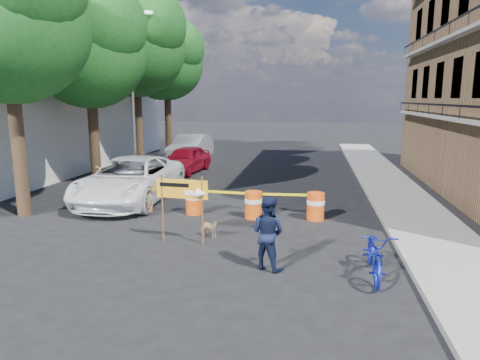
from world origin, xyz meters
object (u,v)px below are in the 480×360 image
(sedan_silver, at_px, (191,148))
(dog, at_px, (209,228))
(barrel_mid_right, at_px, (253,204))
(detour_sign, at_px, (189,194))
(barrel_mid_left, at_px, (194,200))
(sedan_red, at_px, (186,159))
(suv_white, at_px, (130,180))
(barrel_far_right, at_px, (316,206))
(bicycle, at_px, (376,231))
(barrel_far_left, at_px, (144,199))
(pedestrian, at_px, (268,233))

(sedan_silver, bearing_deg, dog, -70.88)
(barrel_mid_right, relative_size, detour_sign, 0.48)
(dog, bearing_deg, barrel_mid_left, 44.75)
(barrel_mid_left, relative_size, sedan_red, 0.22)
(dog, distance_m, suv_white, 5.49)
(barrel_far_right, height_order, detour_sign, detour_sign)
(sedan_silver, bearing_deg, barrel_far_right, -56.60)
(barrel_far_right, distance_m, bicycle, 4.58)
(dog, height_order, suv_white, suv_white)
(dog, xyz_separation_m, sedan_red, (-3.78, 10.39, 0.43))
(detour_sign, distance_m, sedan_silver, 15.79)
(barrel_mid_right, distance_m, sedan_red, 9.47)
(sedan_silver, bearing_deg, barrel_mid_right, -64.09)
(sedan_silver, bearing_deg, suv_white, -84.91)
(barrel_mid_left, relative_size, bicycle, 0.43)
(bicycle, relative_size, sedan_silver, 0.42)
(detour_sign, height_order, sedan_silver, detour_sign)
(barrel_far_left, bearing_deg, barrel_mid_left, 0.69)
(barrel_mid_right, distance_m, pedestrian, 4.28)
(suv_white, height_order, sedan_red, suv_white)
(barrel_mid_right, bearing_deg, sedan_red, 120.18)
(barrel_mid_right, xyz_separation_m, barrel_far_right, (2.02, 0.12, 0.00))
(bicycle, bearing_deg, pedestrian, 179.71)
(dog, distance_m, sedan_red, 11.06)
(detour_sign, relative_size, pedestrian, 1.09)
(sedan_silver, bearing_deg, barrel_far_left, -80.22)
(barrel_far_left, relative_size, sedan_silver, 0.18)
(sedan_silver, bearing_deg, pedestrian, -67.06)
(barrel_mid_left, xyz_separation_m, pedestrian, (2.98, -4.34, 0.39))
(sedan_red, distance_m, sedan_silver, 4.30)
(barrel_mid_left, height_order, detour_sign, detour_sign)
(sedan_red, bearing_deg, detour_sign, -66.22)
(barrel_far_right, height_order, dog, barrel_far_right)
(barrel_far_left, xyz_separation_m, bicycle, (7.14, -4.40, 0.59))
(barrel_mid_left, relative_size, pedestrian, 0.52)
(barrel_mid_left, xyz_separation_m, sedan_red, (-2.69, 8.01, 0.23))
(barrel_far_left, distance_m, suv_white, 1.81)
(barrel_mid_right, bearing_deg, bicycle, -52.23)
(barrel_far_right, height_order, pedestrian, pedestrian)
(barrel_far_left, bearing_deg, sedan_silver, 98.58)
(barrel_far_left, relative_size, detour_sign, 0.48)
(barrel_far_left, relative_size, suv_white, 0.15)
(bicycle, xyz_separation_m, dog, (-4.27, 2.04, -0.79))
(barrel_far_left, relative_size, barrel_far_right, 1.00)
(bicycle, bearing_deg, sedan_silver, 119.94)
(barrel_far_left, bearing_deg, sedan_red, 96.46)
(pedestrian, bearing_deg, barrel_mid_right, -53.48)
(barrel_mid_right, distance_m, detour_sign, 3.25)
(barrel_far_right, xyz_separation_m, dog, (-3.00, -2.32, -0.20))
(suv_white, relative_size, sedan_silver, 1.20)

